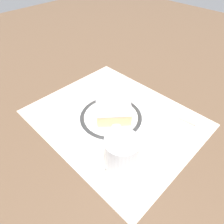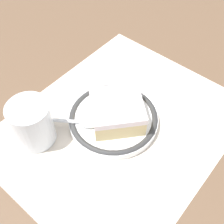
{
  "view_description": "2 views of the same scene",
  "coord_description": "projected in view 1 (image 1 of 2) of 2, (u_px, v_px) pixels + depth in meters",
  "views": [
    {
      "loc": [
        0.31,
        -0.32,
        0.43
      ],
      "look_at": [
        0.0,
        -0.02,
        0.04
      ],
      "focal_mm": 33.41,
      "sensor_mm": 36.0,
      "label": 1
    },
    {
      "loc": [
        0.27,
        0.21,
        0.48
      ],
      "look_at": [
        0.0,
        -0.02,
        0.04
      ],
      "focal_mm": 46.5,
      "sensor_mm": 36.0,
      "label": 2
    }
  ],
  "objects": [
    {
      "name": "ground_plane",
      "position": [
        115.0,
        118.0,
        0.62
      ],
      "size": [
        2.4,
        2.4,
        0.0
      ],
      "primitive_type": "plane",
      "color": "brown"
    },
    {
      "name": "placemat",
      "position": [
        115.0,
        118.0,
        0.62
      ],
      "size": [
        0.47,
        0.38,
        0.0
      ],
      "primitive_type": "cube",
      "color": "beige",
      "rests_on": "ground_plane"
    },
    {
      "name": "spoon",
      "position": [
        114.0,
        135.0,
        0.54
      ],
      "size": [
        0.1,
        0.13,
        0.01
      ],
      "color": "silver",
      "rests_on": "plate"
    },
    {
      "name": "sugar_packet",
      "position": [
        189.0,
        119.0,
        0.61
      ],
      "size": [
        0.05,
        0.04,
        0.01
      ],
      "primitive_type": "cube",
      "rotation": [
        0.0,
        0.0,
        0.14
      ],
      "color": "#E5998C",
      "rests_on": "placemat"
    },
    {
      "name": "cup",
      "position": [
        122.0,
        156.0,
        0.47
      ],
      "size": [
        0.08,
        0.08,
        0.09
      ],
      "color": "silver",
      "rests_on": "placemat"
    },
    {
      "name": "plate",
      "position": [
        112.0,
        119.0,
        0.6
      ],
      "size": [
        0.18,
        0.18,
        0.02
      ],
      "color": "white",
      "rests_on": "placemat"
    },
    {
      "name": "cake_slice",
      "position": [
        113.0,
        108.0,
        0.58
      ],
      "size": [
        0.14,
        0.14,
        0.05
      ],
      "color": "beige",
      "rests_on": "plate"
    }
  ]
}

